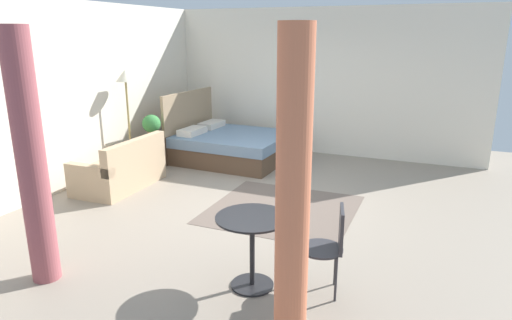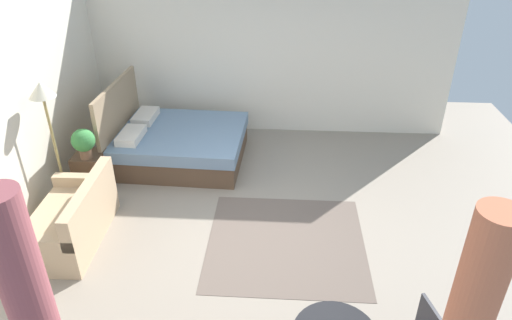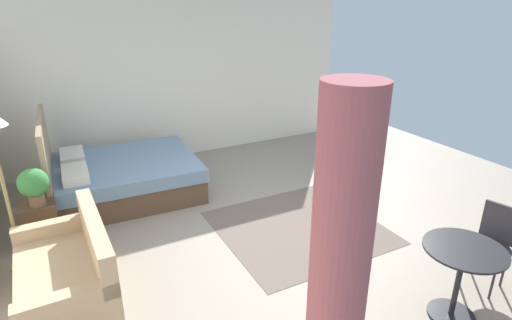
{
  "view_description": "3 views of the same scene",
  "coord_description": "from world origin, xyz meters",
  "px_view_note": "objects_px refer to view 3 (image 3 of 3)",
  "views": [
    {
      "loc": [
        -5.75,
        -2.26,
        2.37
      ],
      "look_at": [
        -0.18,
        0.07,
        0.67
      ],
      "focal_mm": 31.42,
      "sensor_mm": 36.0,
      "label": 1
    },
    {
      "loc": [
        -4.72,
        -0.25,
        3.78
      ],
      "look_at": [
        0.41,
        0.08,
        0.83
      ],
      "focal_mm": 32.22,
      "sensor_mm": 36.0,
      "label": 2
    },
    {
      "loc": [
        -4.03,
        2.28,
        2.74
      ],
      "look_at": [
        0.23,
        0.05,
        0.85
      ],
      "focal_mm": 28.97,
      "sensor_mm": 36.0,
      "label": 3
    }
  ],
  "objects_px": {
    "couch": "(69,275)",
    "potted_plant": "(33,185)",
    "bed": "(121,176)",
    "cafe_chair_near_window": "(493,238)",
    "nightstand": "(40,222)",
    "balcony_table": "(461,269)"
  },
  "relations": [
    {
      "from": "potted_plant",
      "to": "cafe_chair_near_window",
      "type": "relative_size",
      "value": 0.52
    },
    {
      "from": "couch",
      "to": "cafe_chair_near_window",
      "type": "relative_size",
      "value": 1.7
    },
    {
      "from": "bed",
      "to": "cafe_chair_near_window",
      "type": "distance_m",
      "value": 4.79
    },
    {
      "from": "bed",
      "to": "nightstand",
      "type": "xyz_separation_m",
      "value": [
        -0.87,
        1.1,
        -0.03
      ]
    },
    {
      "from": "couch",
      "to": "nightstand",
      "type": "relative_size",
      "value": 2.72
    },
    {
      "from": "balcony_table",
      "to": "nightstand",
      "type": "bearing_deg",
      "value": 46.58
    },
    {
      "from": "bed",
      "to": "couch",
      "type": "height_order",
      "value": "bed"
    },
    {
      "from": "balcony_table",
      "to": "cafe_chair_near_window",
      "type": "xyz_separation_m",
      "value": [
        0.18,
        -0.71,
        0.01
      ]
    },
    {
      "from": "couch",
      "to": "potted_plant",
      "type": "relative_size",
      "value": 3.27
    },
    {
      "from": "nightstand",
      "to": "bed",
      "type": "bearing_deg",
      "value": -51.84
    },
    {
      "from": "bed",
      "to": "nightstand",
      "type": "distance_m",
      "value": 1.4
    },
    {
      "from": "potted_plant",
      "to": "cafe_chair_near_window",
      "type": "xyz_separation_m",
      "value": [
        -2.84,
        -3.98,
        -0.28
      ]
    },
    {
      "from": "nightstand",
      "to": "balcony_table",
      "type": "distance_m",
      "value": 4.54
    },
    {
      "from": "nightstand",
      "to": "balcony_table",
      "type": "height_order",
      "value": "balcony_table"
    },
    {
      "from": "cafe_chair_near_window",
      "to": "potted_plant",
      "type": "bearing_deg",
      "value": 54.51
    },
    {
      "from": "nightstand",
      "to": "cafe_chair_near_window",
      "type": "height_order",
      "value": "cafe_chair_near_window"
    },
    {
      "from": "couch",
      "to": "balcony_table",
      "type": "height_order",
      "value": "couch"
    },
    {
      "from": "potted_plant",
      "to": "cafe_chair_near_window",
      "type": "height_order",
      "value": "potted_plant"
    },
    {
      "from": "balcony_table",
      "to": "potted_plant",
      "type": "bearing_deg",
      "value": 47.29
    },
    {
      "from": "potted_plant",
      "to": "bed",
      "type": "bearing_deg",
      "value": -48.12
    },
    {
      "from": "couch",
      "to": "cafe_chair_near_window",
      "type": "height_order",
      "value": "cafe_chair_near_window"
    },
    {
      "from": "potted_plant",
      "to": "balcony_table",
      "type": "xyz_separation_m",
      "value": [
        -3.02,
        -3.27,
        -0.29
      ]
    }
  ]
}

